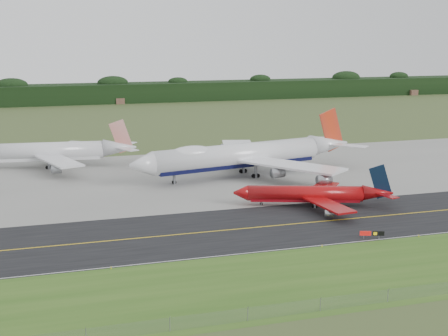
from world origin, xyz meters
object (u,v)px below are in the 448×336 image
at_px(jet_red_737, 314,194).
at_px(taxiway_sign, 372,233).
at_px(jet_ba_747, 245,155).
at_px(jet_star_tail, 48,152).

xyz_separation_m(jet_red_737, taxiway_sign, (0.76, -27.81, -1.80)).
bearing_deg(taxiway_sign, jet_ba_747, 95.78).
xyz_separation_m(jet_star_tail, taxiway_sign, (64.11, -96.22, -3.87)).
bearing_deg(jet_ba_747, jet_star_tail, 151.76).
height_order(jet_ba_747, jet_red_737, jet_ba_747).
relative_size(jet_star_tail, taxiway_sign, 11.68).
relative_size(jet_ba_747, jet_star_tail, 1.32).
distance_m(jet_ba_747, jet_red_737, 38.15).
distance_m(jet_star_tail, taxiway_sign, 115.68).
height_order(jet_ba_747, taxiway_sign, jet_ba_747).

